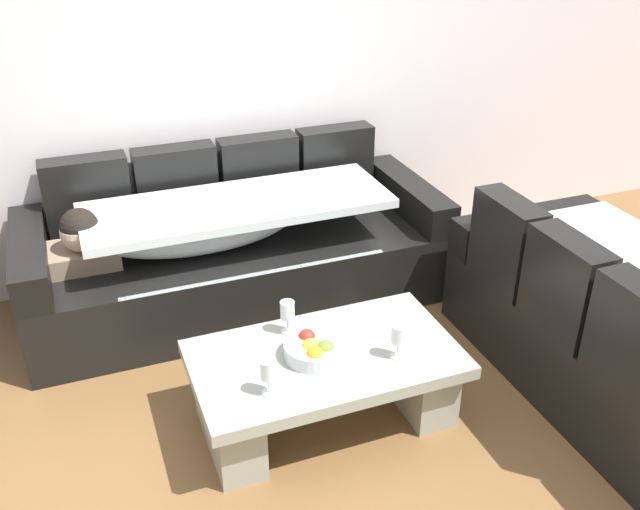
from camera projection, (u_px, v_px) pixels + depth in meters
The scene contains 9 objects.
ground_plane at pixel (339, 489), 2.94m from camera, with size 14.00×14.00×0.00m, color brown.
back_wall at pixel (202, 56), 4.06m from camera, with size 9.00×0.10×2.70m, color white.
couch_along_wall at pixel (230, 251), 4.11m from camera, with size 2.40×0.92×0.88m.
couch_near_window at pixel (615, 328), 3.40m from camera, with size 0.92×1.72×0.88m.
coffee_table at pixel (325, 379), 3.21m from camera, with size 1.20×0.68×0.38m.
fruit_bowl at pixel (315, 349), 3.10m from camera, with size 0.28×0.28×0.10m.
wine_glass_near_left at pixel (268, 371), 2.85m from camera, with size 0.07×0.07×0.17m.
wine_glass_near_right at pixel (399, 335), 3.07m from camera, with size 0.07×0.07×0.17m.
wine_glass_far_back at pixel (288, 311), 3.24m from camera, with size 0.07×0.07×0.17m.
Camera 1 is at (-0.83, -1.95, 2.26)m, focal length 39.32 mm.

